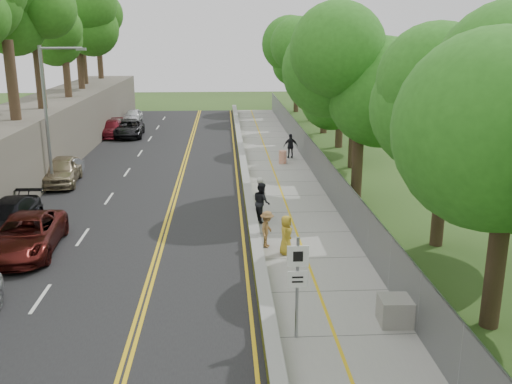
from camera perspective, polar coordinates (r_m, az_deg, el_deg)
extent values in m
plane|color=#33511E|center=(19.81, -0.13, -10.19)|extent=(140.00, 140.00, 0.00)
cube|color=black|center=(34.20, -10.59, 0.77)|extent=(11.20, 66.00, 0.04)
cube|color=gray|center=(34.09, 2.77, 0.99)|extent=(4.20, 66.00, 0.05)
cube|color=#BACE1A|center=(33.87, -1.10, 1.38)|extent=(0.42, 66.00, 0.60)
cube|color=#595147|center=(35.74, -23.77, 3.60)|extent=(5.00, 66.00, 4.00)
cube|color=slate|center=(34.14, 6.31, 2.62)|extent=(0.04, 66.00, 2.00)
cylinder|color=gray|center=(33.58, -20.21, 6.75)|extent=(0.18, 0.18, 8.00)
cylinder|color=gray|center=(32.96, -18.97, 13.45)|extent=(2.30, 0.13, 0.13)
cube|color=gray|center=(32.70, -17.09, 13.51)|extent=(0.50, 0.22, 0.14)
cylinder|color=gray|center=(16.51, 4.13, -9.60)|extent=(0.09, 0.09, 3.10)
cube|color=white|center=(16.08, 4.22, -6.42)|extent=(0.62, 0.04, 0.62)
cube|color=white|center=(16.36, 4.17, -8.70)|extent=(0.56, 0.04, 0.50)
cylinder|color=red|center=(38.86, 2.68, 3.51)|extent=(0.53, 0.53, 0.88)
cube|color=slate|center=(18.27, 14.16, -11.42)|extent=(1.28, 0.98, 0.83)
imported|color=#4C1411|center=(24.79, -22.02, -4.01)|extent=(2.79, 5.48, 1.48)
imported|color=black|center=(27.47, -23.65, -2.36)|extent=(2.13, 5.05, 1.45)
imported|color=tan|center=(35.36, -18.86, 2.05)|extent=(2.33, 4.86, 1.60)
imported|color=#9C9FA4|center=(35.67, -18.84, 1.93)|extent=(1.71, 4.11, 1.32)
imported|color=black|center=(50.18, -12.56, 6.19)|extent=(2.55, 5.07, 1.38)
imported|color=maroon|center=(50.76, -14.24, 6.18)|extent=(2.30, 4.83, 1.36)
imported|color=silver|center=(58.21, -12.20, 7.45)|extent=(1.61, 3.93, 1.33)
imported|color=gold|center=(22.84, 3.03, -4.30)|extent=(0.75, 0.91, 1.61)
imported|color=beige|center=(27.62, 0.51, -0.42)|extent=(0.59, 0.77, 1.88)
imported|color=black|center=(26.69, 0.57, -1.01)|extent=(0.94, 1.07, 1.87)
imported|color=olive|center=(23.54, 1.12, -3.74)|extent=(0.87, 1.13, 1.55)
imported|color=black|center=(40.49, 3.49, 4.61)|extent=(1.04, 0.50, 1.73)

